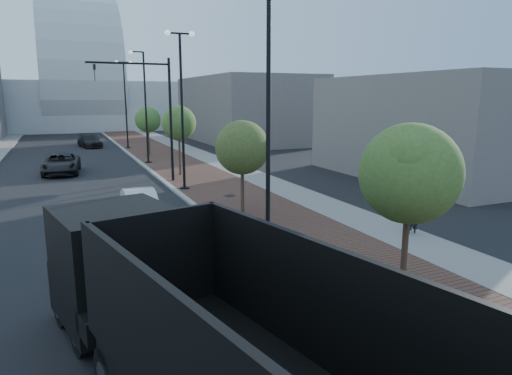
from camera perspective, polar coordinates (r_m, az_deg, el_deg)
name	(u,v)px	position (r m, az deg, el deg)	size (l,w,h in m)	color
sidewalk	(167,153)	(45.81, -11.15, 4.23)	(7.00, 140.00, 0.12)	#4C2D23
concrete_strip	(193,152)	(46.45, -7.89, 4.44)	(2.40, 140.00, 0.13)	slate
curb	(131,155)	(45.20, -15.49, 3.95)	(0.30, 140.00, 0.14)	gray
dump_truck	(179,329)	(8.72, -9.66, -17.13)	(5.36, 13.64, 3.49)	black
white_sedan	(141,204)	(21.82, -14.31, -2.05)	(1.42, 4.08, 1.34)	white
dark_car_mid	(61,164)	(36.35, -23.29, 2.77)	(2.46, 5.33, 1.48)	black
dark_car_far	(90,141)	(54.31, -20.19, 5.51)	(1.93, 4.76, 1.38)	black
pedestrian	(412,216)	(19.42, 19.05, -3.38)	(0.63, 0.42, 1.73)	black
streetlight_1	(265,133)	(15.93, 1.18, 6.82)	(1.44, 0.56, 9.21)	black
streetlight_2	(182,110)	(27.29, -9.28, 9.59)	(1.72, 0.56, 9.28)	black
streetlight_3	(145,112)	(39.02, -13.84, 9.21)	(1.44, 0.56, 9.21)	black
streetlight_4	(126,104)	(50.89, -16.08, 10.07)	(1.72, 0.56, 9.28)	black
traffic_mast	(156,106)	(30.02, -12.42, 9.94)	(5.09, 0.20, 8.00)	black
tree_0	(411,174)	(11.63, 18.87, 1.63)	(2.49, 2.46, 5.01)	#382619
tree_1	(243,148)	(21.09, -1.66, 5.03)	(2.54, 2.52, 4.54)	#382619
tree_2	(179,123)	(32.46, -9.63, 8.01)	(2.43, 2.39, 4.99)	#382619
tree_3	(148,120)	(44.21, -13.41, 8.29)	(2.44, 2.40, 4.66)	#382619
convention_center	(81,94)	(89.54, -21.18, 10.90)	(50.00, 30.00, 50.00)	#A6ADB1
commercial_block_ne	(246,109)	(58.78, -1.32, 9.83)	(12.00, 22.00, 8.00)	#635C59
commercial_block_e	(433,127)	(34.40, 21.34, 7.11)	(10.00, 16.00, 7.00)	slate
utility_cover_1	(339,259)	(16.04, 10.44, -8.78)	(0.50, 0.50, 0.02)	black
utility_cover_2	(229,196)	(25.54, -3.36, -1.02)	(0.50, 0.50, 0.02)	black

